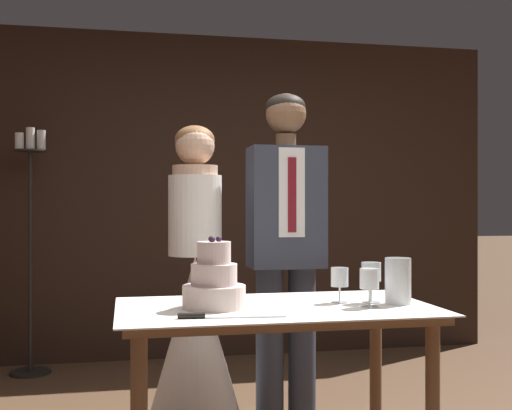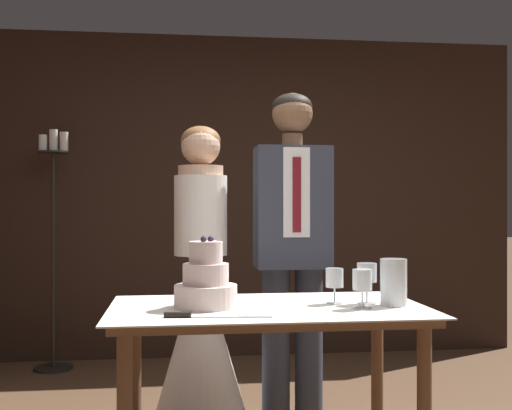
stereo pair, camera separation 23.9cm
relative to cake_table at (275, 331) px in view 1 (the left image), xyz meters
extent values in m
cube|color=black|center=(0.19, 2.55, 0.59)|extent=(4.41, 0.12, 2.55)
cylinder|color=brown|center=(-0.56, 0.29, -0.31)|extent=(0.06, 0.06, 0.75)
cylinder|color=brown|center=(0.56, 0.29, -0.31)|extent=(0.06, 0.06, 0.75)
cube|color=brown|center=(0.00, 0.00, 0.08)|extent=(1.23, 0.69, 0.03)
cube|color=white|center=(0.00, 0.00, 0.10)|extent=(1.29, 0.75, 0.01)
cylinder|color=beige|center=(-0.25, 0.00, 0.15)|extent=(0.26, 0.26, 0.09)
cylinder|color=beige|center=(-0.25, 0.00, 0.24)|extent=(0.19, 0.19, 0.09)
cylinder|color=beige|center=(-0.25, 0.00, 0.33)|extent=(0.14, 0.14, 0.09)
sphere|color=#2D1933|center=(-0.24, 0.00, 0.38)|extent=(0.02, 0.02, 0.02)
sphere|color=#2D1933|center=(-0.26, 0.01, 0.38)|extent=(0.02, 0.02, 0.02)
sphere|color=#2D1933|center=(-0.27, -0.03, 0.38)|extent=(0.02, 0.02, 0.02)
cube|color=silver|center=(-0.17, -0.25, 0.10)|extent=(0.30, 0.05, 0.00)
cylinder|color=black|center=(-0.37, -0.23, 0.11)|extent=(0.10, 0.03, 0.02)
cylinder|color=silver|center=(0.29, 0.03, 0.10)|extent=(0.07, 0.07, 0.00)
cylinder|color=silver|center=(0.29, 0.03, 0.14)|extent=(0.01, 0.01, 0.07)
cylinder|color=silver|center=(0.29, 0.03, 0.21)|extent=(0.07, 0.07, 0.08)
cylinder|color=silver|center=(0.42, 0.00, 0.10)|extent=(0.08, 0.08, 0.00)
cylinder|color=silver|center=(0.42, 0.00, 0.15)|extent=(0.01, 0.01, 0.09)
cylinder|color=silver|center=(0.42, 0.00, 0.23)|extent=(0.08, 0.08, 0.08)
cylinder|color=maroon|center=(0.42, 0.00, 0.21)|extent=(0.07, 0.07, 0.03)
cylinder|color=silver|center=(0.37, -0.11, 0.10)|extent=(0.07, 0.07, 0.00)
cylinder|color=silver|center=(0.37, -0.11, 0.14)|extent=(0.01, 0.01, 0.07)
cylinder|color=silver|center=(0.37, -0.11, 0.22)|extent=(0.08, 0.08, 0.08)
cylinder|color=maroon|center=(0.37, -0.11, 0.19)|extent=(0.06, 0.06, 0.04)
cylinder|color=silver|center=(0.52, -0.06, 0.20)|extent=(0.11, 0.11, 0.19)
cylinder|color=white|center=(0.52, -0.06, 0.15)|extent=(0.05, 0.05, 0.09)
sphere|color=#F9CC4C|center=(0.52, -0.06, 0.20)|extent=(0.02, 0.02, 0.02)
cone|color=white|center=(-0.25, 0.79, -0.22)|extent=(0.54, 0.54, 0.94)
cylinder|color=white|center=(-0.25, 0.79, 0.46)|extent=(0.28, 0.28, 0.42)
cylinder|color=#DBAD8E|center=(-0.25, 0.79, 0.70)|extent=(0.24, 0.24, 0.05)
sphere|color=#DBAD8E|center=(-0.25, 0.79, 0.83)|extent=(0.21, 0.21, 0.21)
ellipsoid|color=brown|center=(-0.25, 0.81, 0.86)|extent=(0.21, 0.21, 0.16)
cylinder|color=#333847|center=(0.16, 0.79, -0.25)|extent=(0.15, 0.15, 0.87)
cylinder|color=#333847|center=(0.34, 0.79, -0.25)|extent=(0.15, 0.15, 0.87)
cube|color=#333847|center=(0.25, 0.79, 0.51)|extent=(0.40, 0.24, 0.65)
cube|color=white|center=(0.25, 0.67, 0.58)|extent=(0.14, 0.01, 0.47)
cube|color=maroon|center=(0.25, 0.66, 0.57)|extent=(0.04, 0.01, 0.39)
cylinder|color=brown|center=(0.25, 0.79, 0.87)|extent=(0.11, 0.11, 0.07)
sphere|color=brown|center=(0.25, 0.79, 1.01)|extent=(0.22, 0.22, 0.22)
ellipsoid|color=black|center=(0.25, 0.80, 1.05)|extent=(0.22, 0.22, 0.14)
cylinder|color=black|center=(-1.27, 2.23, -0.68)|extent=(0.28, 0.28, 0.02)
cylinder|color=black|center=(-1.27, 2.23, 0.12)|extent=(0.03, 0.03, 1.57)
cylinder|color=black|center=(-1.27, 2.23, 0.91)|extent=(0.22, 0.22, 0.01)
cylinder|color=white|center=(-1.34, 2.23, 0.97)|extent=(0.06, 0.06, 0.12)
cylinder|color=white|center=(-1.27, 2.23, 0.99)|extent=(0.06, 0.06, 0.16)
cylinder|color=white|center=(-1.19, 2.23, 0.98)|extent=(0.06, 0.06, 0.14)
camera|label=1|loc=(-0.61, -2.57, 0.52)|focal=45.00mm
camera|label=2|loc=(-0.37, -2.61, 0.52)|focal=45.00mm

